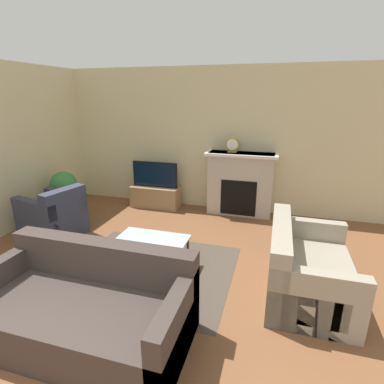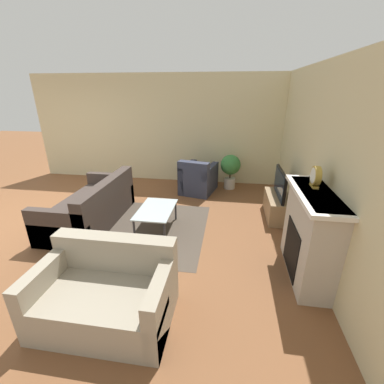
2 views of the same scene
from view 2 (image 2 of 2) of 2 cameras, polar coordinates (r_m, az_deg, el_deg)
ground_plane at (r=5.88m, az=-32.12°, el=-4.92°), size 20.00×20.00×0.00m
wall_back at (r=4.22m, az=26.09°, el=6.42°), size 8.29×0.06×2.70m
wall_left at (r=6.77m, az=-2.19°, el=13.61°), size 0.06×7.98×2.70m
area_rug at (r=4.66m, az=-8.32°, el=-8.16°), size 2.12×1.78×0.00m
fireplace at (r=3.61m, az=24.67°, el=-8.36°), size 1.30×0.44×1.18m
tv_stand at (r=5.23m, az=18.40°, el=-3.02°), size 0.99×0.41×0.43m
tv at (r=5.06m, az=18.99°, el=1.77°), size 0.93×0.06×0.50m
couch_sectional at (r=5.08m, az=-21.28°, el=-3.29°), size 1.95×0.97×0.82m
couch_loveseat at (r=3.06m, az=-18.34°, el=-20.72°), size 0.88×1.38×0.82m
armchair_by_window at (r=6.15m, az=1.37°, el=2.68°), size 1.03×0.90×0.82m
coffee_table at (r=4.48m, az=-7.98°, el=-4.20°), size 0.92×0.58×0.40m
potted_plant at (r=6.38m, az=8.53°, el=5.40°), size 0.48×0.48×0.85m
mantel_clock at (r=3.50m, az=25.77°, el=3.14°), size 0.24×0.07×0.27m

